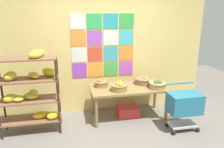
% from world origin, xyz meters
% --- Properties ---
extents(back_wall_with_art, '(4.35, 0.07, 2.69)m').
position_xyz_m(back_wall_with_art, '(-0.00, 1.58, 1.35)').
color(back_wall_with_art, '#DFC36C').
rests_on(back_wall_with_art, ground).
extents(banana_shelf_unit, '(1.01, 0.45, 1.47)m').
position_xyz_m(banana_shelf_unit, '(-1.39, 0.89, 0.81)').
color(banana_shelf_unit, '#341F1A').
rests_on(banana_shelf_unit, ground).
extents(display_table, '(1.50, 0.70, 0.64)m').
position_xyz_m(display_table, '(0.40, 1.06, 0.57)').
color(display_table, olive).
rests_on(display_table, ground).
extents(fruit_basket_back_left, '(0.32, 0.32, 0.19)m').
position_xyz_m(fruit_basket_back_left, '(0.18, 0.91, 0.73)').
color(fruit_basket_back_left, olive).
rests_on(fruit_basket_back_left, display_table).
extents(fruit_basket_right, '(0.34, 0.34, 0.17)m').
position_xyz_m(fruit_basket_right, '(0.93, 0.89, 0.72)').
color(fruit_basket_right, tan).
rests_on(fruit_basket_right, display_table).
extents(fruit_basket_left, '(0.38, 0.38, 0.15)m').
position_xyz_m(fruit_basket_left, '(0.76, 1.21, 0.71)').
color(fruit_basket_left, '#8A6145').
rests_on(fruit_basket_left, display_table).
extents(fruit_basket_centre, '(0.28, 0.28, 0.16)m').
position_xyz_m(fruit_basket_centre, '(-0.12, 1.22, 0.71)').
color(fruit_basket_centre, '#A06B4B').
rests_on(fruit_basket_centre, display_table).
extents(produce_crate_under_table, '(0.43, 0.31, 0.21)m').
position_xyz_m(produce_crate_under_table, '(0.40, 1.10, 0.11)').
color(produce_crate_under_table, red).
rests_on(produce_crate_under_table, ground).
extents(shopping_cart, '(0.57, 0.42, 0.83)m').
position_xyz_m(shopping_cart, '(1.24, 0.40, 0.49)').
color(shopping_cart, black).
rests_on(shopping_cart, ground).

